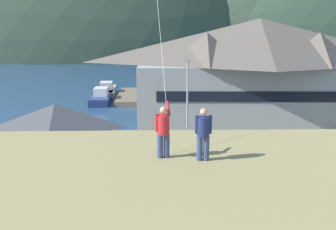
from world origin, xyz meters
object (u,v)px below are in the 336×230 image
(moored_boat_inner_slip, at_px, (102,97))
(harbor_lodge, at_px, (258,67))
(moored_boat_outer_mooring, at_px, (154,94))
(parking_light_pole, at_px, (187,100))
(parked_car_mid_row_far, at_px, (293,157))
(wharf_dock, at_px, (129,96))
(person_companion, at_px, (203,133))
(parked_car_back_row_left, at_px, (188,159))
(person_kite_flyer, at_px, (163,130))
(moored_boat_wharfside, at_px, (107,91))
(storage_shed_near_lot, at_px, (56,137))
(parked_car_front_row_end, at_px, (84,193))

(moored_boat_inner_slip, bearing_deg, harbor_lodge, -27.64)
(moored_boat_outer_mooring, distance_m, parking_light_pole, 24.93)
(moored_boat_outer_mooring, distance_m, parked_car_mid_row_far, 31.02)
(wharf_dock, bearing_deg, person_companion, -82.94)
(person_companion, bearing_deg, parking_light_pole, 87.18)
(parked_car_back_row_left, height_order, parked_car_mid_row_far, same)
(person_kite_flyer, height_order, person_companion, person_kite_flyer)
(parked_car_mid_row_far, bearing_deg, moored_boat_inner_slip, 123.87)
(moored_boat_outer_mooring, relative_size, parked_car_mid_row_far, 1.83)
(moored_boat_outer_mooring, xyz_separation_m, person_companion, (2.05, -45.41, 6.88))
(moored_boat_wharfside, relative_size, person_kite_flyer, 4.34)
(wharf_dock, distance_m, moored_boat_wharfside, 4.67)
(parking_light_pole, height_order, person_kite_flyer, person_kite_flyer)
(wharf_dock, distance_m, person_kite_flyer, 46.28)
(parked_car_mid_row_far, bearing_deg, parked_car_back_row_left, -177.95)
(moored_boat_outer_mooring, height_order, moored_boat_inner_slip, same)
(parked_car_mid_row_far, bearing_deg, wharf_dock, 116.13)
(moored_boat_wharfside, bearing_deg, person_companion, -79.20)
(parked_car_mid_row_far, height_order, person_companion, person_companion)
(moored_boat_wharfside, distance_m, person_companion, 50.07)
(moored_boat_outer_mooring, bearing_deg, parking_light_pole, -82.81)
(harbor_lodge, bearing_deg, storage_shed_near_lot, -138.51)
(storage_shed_near_lot, bearing_deg, person_kite_flyer, -64.30)
(parked_car_front_row_end, bearing_deg, moored_boat_wharfside, 94.99)
(wharf_dock, height_order, moored_boat_inner_slip, moored_boat_inner_slip)
(moored_boat_outer_mooring, height_order, person_kite_flyer, person_kite_flyer)
(parked_car_front_row_end, height_order, person_kite_flyer, person_kite_flyer)
(harbor_lodge, distance_m, storage_shed_near_lot, 25.64)
(wharf_dock, bearing_deg, moored_boat_outer_mooring, -6.15)
(moored_boat_wharfside, distance_m, parked_car_front_row_end, 38.79)
(harbor_lodge, xyz_separation_m, moored_boat_inner_slip, (-19.36, 10.14, -5.36))
(moored_boat_wharfside, bearing_deg, parked_car_back_row_left, -72.89)
(parking_light_pole, bearing_deg, parked_car_front_row_end, -122.57)
(parking_light_pole, bearing_deg, person_kite_flyer, -96.41)
(parking_light_pole, bearing_deg, harbor_lodge, 53.60)
(moored_boat_outer_mooring, bearing_deg, parked_car_mid_row_far, -69.57)
(wharf_dock, height_order, parked_car_mid_row_far, parked_car_mid_row_far)
(harbor_lodge, distance_m, parked_car_front_row_end, 28.52)
(storage_shed_near_lot, xyz_separation_m, parked_car_front_row_end, (3.08, -6.26, -1.66))
(storage_shed_near_lot, relative_size, person_kite_flyer, 4.30)
(parked_car_front_row_end, bearing_deg, moored_boat_outer_mooring, 83.74)
(harbor_lodge, height_order, parked_car_mid_row_far, harbor_lodge)
(parking_light_pole, height_order, person_companion, person_companion)
(storage_shed_near_lot, height_order, person_companion, person_companion)
(parked_car_mid_row_far, bearing_deg, parked_car_front_row_end, -156.92)
(moored_boat_outer_mooring, bearing_deg, person_companion, -87.42)
(moored_boat_inner_slip, distance_m, parking_light_pole, 24.93)
(person_kite_flyer, bearing_deg, parking_light_pole, 83.59)
(harbor_lodge, relative_size, wharf_dock, 2.42)
(wharf_dock, distance_m, moored_boat_outer_mooring, 3.66)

